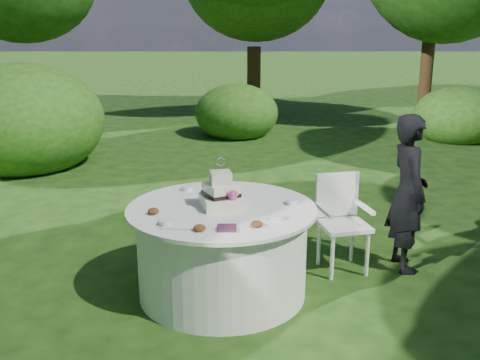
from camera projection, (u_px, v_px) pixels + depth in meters
name	position (u px, v px, depth m)	size (l,w,h in m)	color
ground	(222.00, 293.00, 4.79)	(80.00, 80.00, 0.00)	black
napkins	(227.00, 228.00, 4.09)	(0.14, 0.14, 0.02)	#481F39
feather_plume	(191.00, 228.00, 4.11)	(0.48, 0.07, 0.01)	silver
guest	(408.00, 193.00, 5.10)	(0.53, 0.35, 1.46)	black
table	(222.00, 250.00, 4.68)	(1.56, 1.56, 0.77)	white
cake	(221.00, 194.00, 4.54)	(0.38, 0.38, 0.42)	beige
chair	(341.00, 215.00, 5.16)	(0.50, 0.50, 0.89)	silver
votives	(230.00, 207.00, 4.53)	(1.09, 0.99, 0.04)	silver
petal_cups	(202.00, 221.00, 4.19)	(0.90, 0.46, 0.05)	#562D16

